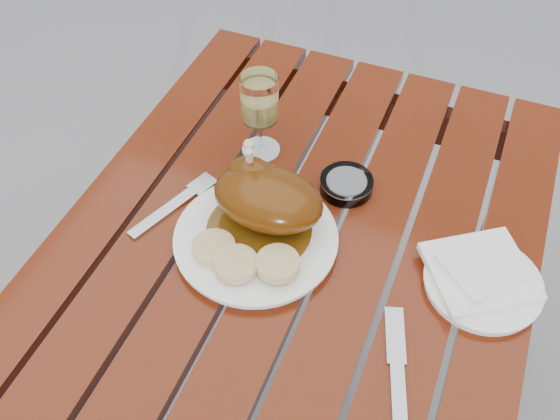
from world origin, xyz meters
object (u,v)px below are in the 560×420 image
object	(u,v)px
side_plate	(483,283)
table	(281,372)
wine_glass	(260,116)
dinner_plate	(256,239)
ashtray	(346,184)

from	to	relation	value
side_plate	table	bearing A→B (deg)	-164.12
wine_glass	side_plate	world-z (taller)	wine_glass
table	dinner_plate	distance (m)	0.39
dinner_plate	wine_glass	distance (m)	0.24
table	ashtray	size ratio (longest dim) A/B	12.25
table	side_plate	xyz separation A→B (m)	(0.31, 0.09, 0.38)
table	side_plate	bearing A→B (deg)	15.88
table	side_plate	world-z (taller)	side_plate
table	dinner_plate	world-z (taller)	dinner_plate
dinner_plate	side_plate	world-z (taller)	dinner_plate
side_plate	ashtray	xyz separation A→B (m)	(-0.27, 0.12, 0.00)
table	side_plate	distance (m)	0.50
side_plate	ashtray	distance (m)	0.30
wine_glass	dinner_plate	bearing A→B (deg)	-68.92
table	dinner_plate	size ratio (longest dim) A/B	4.29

